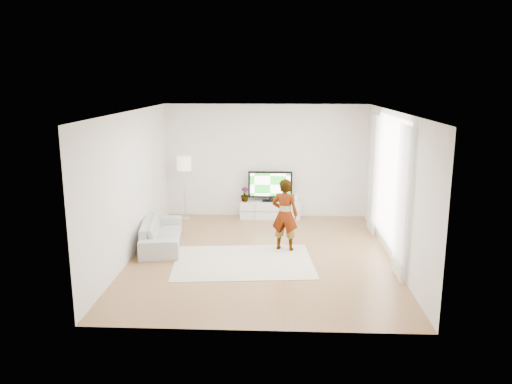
{
  "coord_description": "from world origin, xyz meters",
  "views": [
    {
      "loc": [
        0.31,
        -9.27,
        3.37
      ],
      "look_at": [
        -0.12,
        0.4,
        1.19
      ],
      "focal_mm": 35.0,
      "sensor_mm": 36.0,
      "label": 1
    }
  ],
  "objects_px": {
    "sofa": "(162,233)",
    "player": "(285,214)",
    "floor_lamp": "(184,166)",
    "rug": "(243,262)",
    "media_console": "(270,210)",
    "television": "(270,185)"
  },
  "relations": [
    {
      "from": "floor_lamp",
      "to": "rug",
      "type": "bearing_deg",
      "value": -60.94
    },
    {
      "from": "media_console",
      "to": "television",
      "type": "height_order",
      "value": "television"
    },
    {
      "from": "sofa",
      "to": "player",
      "type": "bearing_deg",
      "value": -101.59
    },
    {
      "from": "player",
      "to": "media_console",
      "type": "bearing_deg",
      "value": -68.93
    },
    {
      "from": "media_console",
      "to": "sofa",
      "type": "height_order",
      "value": "sofa"
    },
    {
      "from": "floor_lamp",
      "to": "player",
      "type": "bearing_deg",
      "value": -42.35
    },
    {
      "from": "rug",
      "to": "media_console",
      "type": "bearing_deg",
      "value": 81.78
    },
    {
      "from": "player",
      "to": "sofa",
      "type": "distance_m",
      "value": 2.58
    },
    {
      "from": "television",
      "to": "rug",
      "type": "distance_m",
      "value": 3.3
    },
    {
      "from": "television",
      "to": "player",
      "type": "bearing_deg",
      "value": -82.17
    },
    {
      "from": "media_console",
      "to": "television",
      "type": "distance_m",
      "value": 0.62
    },
    {
      "from": "media_console",
      "to": "sofa",
      "type": "distance_m",
      "value": 3.17
    },
    {
      "from": "rug",
      "to": "floor_lamp",
      "type": "xyz_separation_m",
      "value": [
        -1.64,
        2.95,
        1.32
      ]
    },
    {
      "from": "media_console",
      "to": "player",
      "type": "bearing_deg",
      "value": -82.08
    },
    {
      "from": "television",
      "to": "floor_lamp",
      "type": "xyz_separation_m",
      "value": [
        -2.09,
        -0.21,
        0.5
      ]
    },
    {
      "from": "television",
      "to": "player",
      "type": "xyz_separation_m",
      "value": [
        0.33,
        -2.42,
        -0.09
      ]
    },
    {
      "from": "player",
      "to": "rug",
      "type": "bearing_deg",
      "value": 56.4
    },
    {
      "from": "television",
      "to": "rug",
      "type": "height_order",
      "value": "television"
    },
    {
      "from": "rug",
      "to": "television",
      "type": "bearing_deg",
      "value": 81.85
    },
    {
      "from": "rug",
      "to": "player",
      "type": "xyz_separation_m",
      "value": [
        0.79,
        0.74,
        0.74
      ]
    },
    {
      "from": "rug",
      "to": "sofa",
      "type": "bearing_deg",
      "value": 153.88
    },
    {
      "from": "rug",
      "to": "player",
      "type": "height_order",
      "value": "player"
    }
  ]
}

